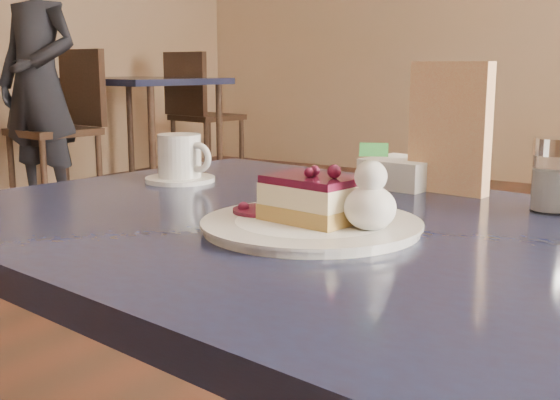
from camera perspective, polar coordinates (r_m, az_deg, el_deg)
The scene contains 11 objects.
main_table at distance 0.93m, azimuth 4.37°, elevation -6.45°, with size 1.23×0.91×0.71m.
dessert_plate at distance 0.87m, azimuth 2.56°, elevation -2.11°, with size 0.27×0.27×0.01m, color white.
cheesecake_slice at distance 0.87m, azimuth 2.58°, elevation 0.08°, with size 0.12×0.10×0.06m.
whipped_cream at distance 0.83m, azimuth 7.33°, elevation -0.62°, with size 0.06×0.06×0.05m.
berry_sauce at distance 0.92m, azimuth -1.51°, elevation -0.87°, with size 0.08×0.08×0.01m, color #400516.
coffee_set at distance 1.25m, azimuth -8.07°, elevation 3.18°, with size 0.13×0.12×0.08m.
menu_card at distance 1.15m, azimuth 13.61°, elevation 5.70°, with size 0.13×0.03×0.21m, color #FBF1B6.
sugar_shaker at distance 1.04m, azimuth 21.24°, elevation 1.95°, with size 0.06×0.06×0.10m.
napkin_stack at distance 1.21m, azimuth 10.00°, elevation 2.22°, with size 0.11×0.11×0.05m, color white.
bg_table_far_left at distance 5.30m, azimuth -11.16°, elevation 1.61°, with size 1.20×2.00×1.33m.
patron at distance 4.63m, azimuth -19.05°, elevation 9.03°, with size 0.59×0.39×1.62m, color black.
Camera 1 is at (0.51, -0.60, 0.91)m, focal length 45.00 mm.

